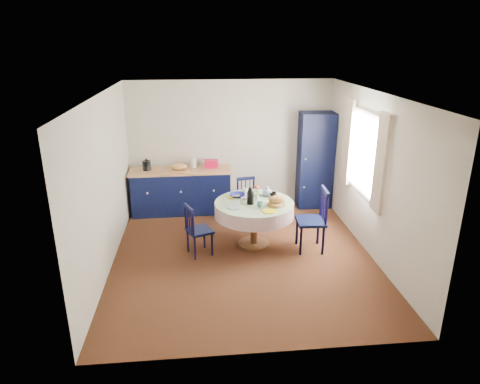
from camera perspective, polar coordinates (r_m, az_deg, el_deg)
The scene contains 17 objects.
floor at distance 6.83m, azimuth 0.36°, elevation -8.35°, with size 4.50×4.50×0.00m, color black.
ceiling at distance 6.07m, azimuth 0.41°, elevation 12.95°, with size 4.50×4.50×0.00m, color white.
wall_back at distance 8.50m, azimuth -1.24°, elevation 6.36°, with size 4.00×0.02×2.50m, color beige.
wall_left at distance 6.45m, azimuth -17.57°, elevation 1.03°, with size 0.02×4.50×2.50m, color beige.
wall_right at distance 6.84m, azimuth 17.29°, elevation 2.11°, with size 0.02×4.50×2.50m, color beige.
window at distance 7.02m, azimuth 16.25°, elevation 4.98°, with size 0.10×1.74×1.45m.
kitchen_counter at distance 8.37m, azimuth -7.84°, elevation 0.25°, with size 1.94×0.63×1.10m.
pantry_cabinet at distance 8.62m, azimuth 10.01°, elevation 4.18°, with size 0.68×0.50×1.90m.
dining_table at distance 6.86m, azimuth 1.97°, elevation -2.32°, with size 1.27×1.27×1.05m.
chair_left at distance 6.70m, azimuth -5.73°, elevation -5.00°, with size 0.47×0.48×0.84m.
chair_far at distance 7.80m, azimuth 1.03°, elevation -1.20°, with size 0.44×0.42×0.85m.
chair_right at distance 6.89m, azimuth 9.77°, elevation -3.61°, with size 0.46×0.49×1.03m.
mug_a at distance 6.71m, azimuth 0.49°, elevation -1.30°, with size 0.11×0.11×0.09m, color silver.
mug_b at distance 6.61m, azimuth 2.64°, elevation -1.67°, with size 0.09×0.09×0.08m, color #306B71.
mug_c at distance 7.03m, azimuth 4.48°, elevation -0.37°, with size 0.11×0.11×0.09m, color black.
mug_d at distance 7.17m, azimuth 0.68°, elevation 0.12°, with size 0.10×0.10×0.09m, color silver.
cobalt_bowl at distance 7.01m, azimuth -0.35°, elevation -0.46°, with size 0.25×0.25×0.06m, color navy.
Camera 1 is at (-0.64, -5.99, 3.22)m, focal length 32.00 mm.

